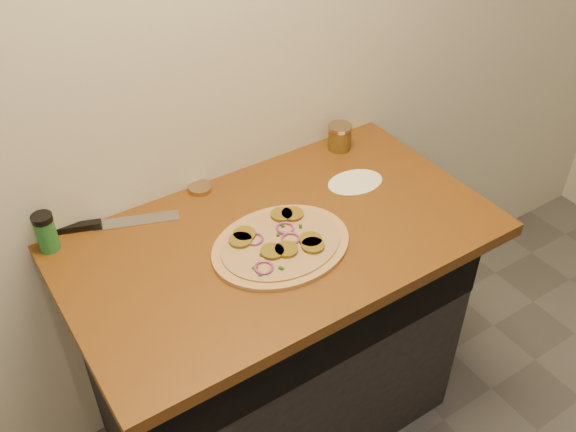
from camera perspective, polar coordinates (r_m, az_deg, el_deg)
cabinet at (r=2.13m, az=-1.14°, el=-10.76°), size 1.10×0.60×0.86m
countertop at (r=1.80m, az=-0.81°, el=-1.99°), size 1.20×0.70×0.04m
pizza at (r=1.73m, az=-0.65°, el=-2.49°), size 0.40×0.40×0.03m
chefs_knife at (r=1.87m, az=-15.88°, el=-0.69°), size 0.34×0.15×0.02m
mason_jar_lid at (r=1.95m, az=-7.82°, el=2.48°), size 0.07×0.07×0.02m
salsa_jar at (r=2.12m, az=4.62°, el=7.02°), size 0.08×0.08×0.09m
spice_shaker at (r=1.81m, az=-20.72°, el=-1.35°), size 0.06×0.06×0.11m
flour_spill at (r=1.98m, az=5.99°, el=3.02°), size 0.20×0.20×0.00m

